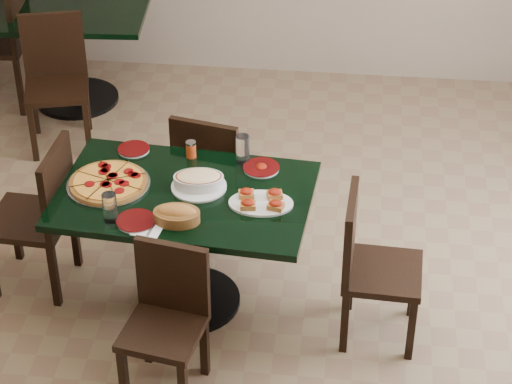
# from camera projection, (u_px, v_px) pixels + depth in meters

# --- Properties ---
(floor) EXTENTS (5.50, 5.50, 0.00)m
(floor) POSITION_uv_depth(u_px,v_px,m) (257.00, 295.00, 5.68)
(floor) COLOR #776345
(floor) RESTS_ON ground
(main_table) EXTENTS (1.39, 0.95, 0.75)m
(main_table) POSITION_uv_depth(u_px,v_px,m) (186.00, 220.00, 5.31)
(main_table) COLOR black
(main_table) RESTS_ON floor
(back_table) EXTENTS (1.19, 0.90, 0.75)m
(back_table) POSITION_uv_depth(u_px,v_px,m) (70.00, 37.00, 7.24)
(back_table) COLOR black
(back_table) RESTS_ON floor
(chair_far) EXTENTS (0.49, 0.49, 0.87)m
(chair_far) POSITION_uv_depth(u_px,v_px,m) (212.00, 171.00, 5.85)
(chair_far) COLOR black
(chair_far) RESTS_ON floor
(chair_near) EXTENTS (0.44, 0.44, 0.80)m
(chair_near) POSITION_uv_depth(u_px,v_px,m) (167.00, 313.00, 4.89)
(chair_near) COLOR black
(chair_near) RESTS_ON floor
(chair_right) EXTENTS (0.42, 0.42, 0.87)m
(chair_right) POSITION_uv_depth(u_px,v_px,m) (368.00, 261.00, 5.16)
(chair_right) COLOR black
(chair_right) RESTS_ON floor
(chair_left) EXTENTS (0.45, 0.45, 0.91)m
(chair_left) POSITION_uv_depth(u_px,v_px,m) (42.00, 210.00, 5.49)
(chair_left) COLOR black
(chair_left) RESTS_ON floor
(back_chair_near) EXTENTS (0.52, 0.52, 0.91)m
(back_chair_near) POSITION_uv_depth(u_px,v_px,m) (56.00, 74.00, 6.80)
(back_chair_near) COLOR black
(back_chair_near) RESTS_ON floor
(back_chair_left) EXTENTS (0.50, 0.50, 0.99)m
(back_chair_left) POSITION_uv_depth(u_px,v_px,m) (5.00, 33.00, 7.21)
(back_chair_left) COLOR black
(back_chair_left) RESTS_ON floor
(pepperoni_pizza) EXTENTS (0.44, 0.44, 0.04)m
(pepperoni_pizza) POSITION_uv_depth(u_px,v_px,m) (108.00, 182.00, 5.25)
(pepperoni_pizza) COLOR #AEADB4
(pepperoni_pizza) RESTS_ON main_table
(lasagna_casserole) EXTENTS (0.29, 0.29, 0.09)m
(lasagna_casserole) POSITION_uv_depth(u_px,v_px,m) (199.00, 180.00, 5.22)
(lasagna_casserole) COLOR silver
(lasagna_casserole) RESTS_ON main_table
(bread_basket) EXTENTS (0.24, 0.17, 0.10)m
(bread_basket) POSITION_uv_depth(u_px,v_px,m) (177.00, 215.00, 4.97)
(bread_basket) COLOR brown
(bread_basket) RESTS_ON main_table
(bruschetta_platter) EXTENTS (0.34, 0.24, 0.05)m
(bruschetta_platter) POSITION_uv_depth(u_px,v_px,m) (261.00, 201.00, 5.10)
(bruschetta_platter) COLOR silver
(bruschetta_platter) RESTS_ON main_table
(side_plate_near) EXTENTS (0.20, 0.20, 0.02)m
(side_plate_near) POSITION_uv_depth(u_px,v_px,m) (136.00, 221.00, 4.98)
(side_plate_near) COLOR silver
(side_plate_near) RESTS_ON main_table
(side_plate_far_r) EXTENTS (0.20, 0.20, 0.03)m
(side_plate_far_r) POSITION_uv_depth(u_px,v_px,m) (261.00, 168.00, 5.38)
(side_plate_far_r) COLOR silver
(side_plate_far_r) RESTS_ON main_table
(side_plate_far_l) EXTENTS (0.18, 0.18, 0.02)m
(side_plate_far_l) POSITION_uv_depth(u_px,v_px,m) (134.00, 149.00, 5.54)
(side_plate_far_l) COLOR silver
(side_plate_far_l) RESTS_ON main_table
(napkin_setting) EXTENTS (0.16, 0.16, 0.01)m
(napkin_setting) POSITION_uv_depth(u_px,v_px,m) (148.00, 229.00, 4.94)
(napkin_setting) COLOR white
(napkin_setting) RESTS_ON main_table
(water_glass_a) EXTENTS (0.08, 0.08, 0.16)m
(water_glass_a) POSITION_uv_depth(u_px,v_px,m) (243.00, 149.00, 5.40)
(water_glass_a) COLOR white
(water_glass_a) RESTS_ON main_table
(water_glass_b) EXTENTS (0.07, 0.07, 0.16)m
(water_glass_b) POSITION_uv_depth(u_px,v_px,m) (110.00, 208.00, 4.96)
(water_glass_b) COLOR white
(water_glass_b) RESTS_ON main_table
(pepper_shaker) EXTENTS (0.06, 0.06, 0.10)m
(pepper_shaker) POSITION_uv_depth(u_px,v_px,m) (191.00, 149.00, 5.46)
(pepper_shaker) COLOR red
(pepper_shaker) RESTS_ON main_table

